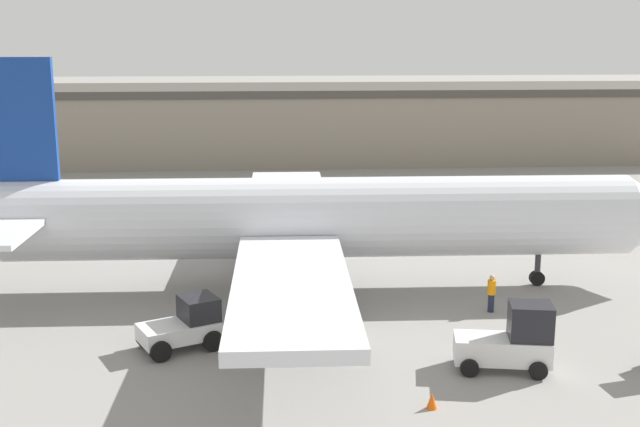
{
  "coord_description": "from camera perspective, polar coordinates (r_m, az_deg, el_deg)",
  "views": [
    {
      "loc": [
        -2.64,
        -36.47,
        11.87
      ],
      "look_at": [
        0.0,
        0.0,
        3.67
      ],
      "focal_mm": 45.0,
      "sensor_mm": 36.0,
      "label": 1
    }
  ],
  "objects": [
    {
      "name": "ground_crew_worker",
      "position": [
        35.81,
        12.1,
        -5.5
      ],
      "size": [
        0.37,
        0.37,
        1.68
      ],
      "rotation": [
        0.0,
        0.0,
        4.59
      ],
      "color": "#1E2338",
      "rests_on": "ground_plane"
    },
    {
      "name": "airplane",
      "position": [
        37.5,
        -1.39,
        -0.45
      ],
      "size": [
        36.41,
        30.4,
        10.89
      ],
      "rotation": [
        0.0,
        0.0,
        -0.02
      ],
      "color": "silver",
      "rests_on": "ground_plane"
    },
    {
      "name": "safety_cone_far",
      "position": [
        26.89,
        7.97,
        -13.03
      ],
      "size": [
        0.36,
        0.36,
        0.55
      ],
      "color": "#EF590F",
      "rests_on": "ground_plane"
    },
    {
      "name": "ground_plane",
      "position": [
        38.44,
        0.0,
        -5.35
      ],
      "size": [
        400.0,
        400.0,
        0.0
      ],
      "primitive_type": "plane",
      "color": "gray"
    },
    {
      "name": "pushback_tug",
      "position": [
        29.89,
        13.46,
        -8.79
      ],
      "size": [
        3.59,
        2.19,
        2.53
      ],
      "rotation": [
        0.0,
        0.0,
        -0.17
      ],
      "color": "silver",
      "rests_on": "ground_plane"
    },
    {
      "name": "terminal_building",
      "position": [
        77.67,
        -5.82,
        6.4
      ],
      "size": [
        87.07,
        13.0,
        7.01
      ],
      "color": "gray",
      "rests_on": "ground_plane"
    },
    {
      "name": "baggage_tug",
      "position": [
        31.58,
        -9.56,
        -7.8
      ],
      "size": [
        3.45,
        3.01,
        1.97
      ],
      "rotation": [
        0.0,
        0.0,
        0.45
      ],
      "color": "silver",
      "rests_on": "ground_plane"
    }
  ]
}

